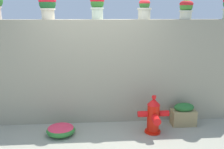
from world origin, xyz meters
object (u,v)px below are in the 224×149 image
object	(u,v)px
potted_plant_3	(97,5)
flower_bush_left	(61,130)
potted_plant_2	(47,5)
planter_box	(183,114)
potted_plant_5	(186,8)
potted_plant_4	(144,8)
fire_hydrant	(153,116)

from	to	relation	value
potted_plant_3	flower_bush_left	size ratio (longest dim) A/B	0.83
potted_plant_2	planter_box	xyz separation A→B (m)	(2.62, -0.39, -2.12)
potted_plant_5	planter_box	world-z (taller)	potted_plant_5
potted_plant_4	flower_bush_left	world-z (taller)	potted_plant_4
potted_plant_2	fire_hydrant	distance (m)	2.87
potted_plant_2	potted_plant_5	xyz separation A→B (m)	(2.66, -0.01, -0.05)
potted_plant_2	potted_plant_3	bearing A→B (deg)	2.85
potted_plant_3	potted_plant_5	world-z (taller)	potted_plant_3
planter_box	flower_bush_left	bearing A→B (deg)	-173.85
potted_plant_5	fire_hydrant	bearing A→B (deg)	-137.29
fire_hydrant	planter_box	distance (m)	0.75
potted_plant_3	fire_hydrant	size ratio (longest dim) A/B	0.60
fire_hydrant	flower_bush_left	xyz separation A→B (m)	(-1.72, 0.03, -0.22)
potted_plant_3	fire_hydrant	bearing A→B (deg)	-36.06
potted_plant_5	potted_plant_3	bearing A→B (deg)	178.10
potted_plant_5	potted_plant_4	bearing A→B (deg)	177.25
potted_plant_5	planter_box	xyz separation A→B (m)	(-0.04, -0.38, -2.07)
potted_plant_2	potted_plant_4	world-z (taller)	potted_plant_2
potted_plant_3	flower_bush_left	xyz separation A→B (m)	(-0.71, -0.70, -2.23)
potted_plant_2	potted_plant_3	size ratio (longest dim) A/B	1.02
potted_plant_4	fire_hydrant	bearing A→B (deg)	-82.96
potted_plant_4	fire_hydrant	world-z (taller)	potted_plant_4
fire_hydrant	flower_bush_left	world-z (taller)	fire_hydrant
potted_plant_2	potted_plant_5	distance (m)	2.66
potted_plant_3	fire_hydrant	distance (m)	2.36
potted_plant_5	flower_bush_left	world-z (taller)	potted_plant_5
potted_plant_3	planter_box	world-z (taller)	potted_plant_3
fire_hydrant	planter_box	size ratio (longest dim) A/B	1.54
potted_plant_3	potted_plant_5	size ratio (longest dim) A/B	1.17
potted_plant_3	fire_hydrant	xyz separation A→B (m)	(1.00, -0.73, -2.01)
potted_plant_2	potted_plant_4	xyz separation A→B (m)	(1.84, 0.03, -0.06)
potted_plant_5	planter_box	bearing A→B (deg)	-96.37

